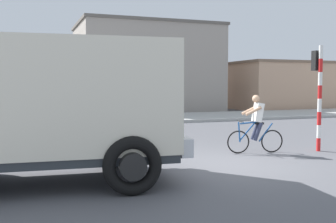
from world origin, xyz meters
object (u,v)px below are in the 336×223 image
cyclist (256,124)px  pedestrian_near_kerb (127,113)px  truck_foreground (44,103)px  traffic_light_pole (318,83)px

cyclist → pedestrian_near_kerb: bearing=111.6°
pedestrian_near_kerb → truck_foreground: bearing=-115.1°
truck_foreground → traffic_light_pole: size_ratio=1.76×
traffic_light_pole → pedestrian_near_kerb: bearing=124.6°
cyclist → truck_foreground: bearing=-164.7°
truck_foreground → pedestrian_near_kerb: bearing=64.9°
cyclist → pedestrian_near_kerb: size_ratio=1.06×
truck_foreground → traffic_light_pole: bearing=9.6°
cyclist → pedestrian_near_kerb: cyclist is taller
truck_foreground → pedestrian_near_kerb: 8.56m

